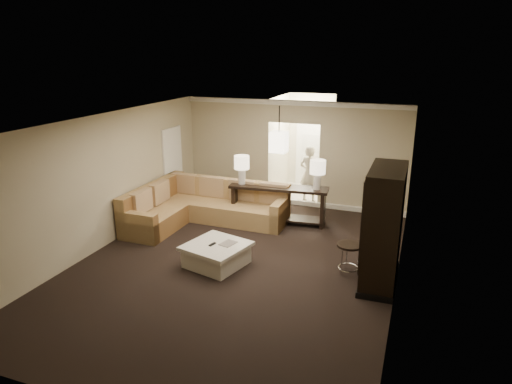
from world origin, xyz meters
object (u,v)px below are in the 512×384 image
at_px(sectional_sofa, 201,207).
at_px(coffee_table, 217,254).
at_px(armoire, 383,229).
at_px(person, 310,171).
at_px(drink_table, 349,252).
at_px(console_table, 278,201).

bearing_deg(sectional_sofa, coffee_table, -55.31).
height_order(sectional_sofa, armoire, armoire).
bearing_deg(person, drink_table, 125.54).
relative_size(sectional_sofa, console_table, 1.36).
distance_m(console_table, armoire, 3.46).
height_order(drink_table, person, person).
bearing_deg(drink_table, person, 114.04).
relative_size(console_table, drink_table, 4.08).
height_order(sectional_sofa, drink_table, sectional_sofa).
relative_size(console_table, person, 1.38).
relative_size(coffee_table, person, 0.75).
distance_m(coffee_table, console_table, 2.68).
bearing_deg(coffee_table, drink_table, 12.59).
xyz_separation_m(console_table, person, (0.32, 1.80, 0.33)).
bearing_deg(person, sectional_sofa, 61.11).
height_order(coffee_table, console_table, console_table).
bearing_deg(armoire, drink_table, 166.17).
height_order(console_table, drink_table, console_table).
xyz_separation_m(coffee_table, person, (0.75, 4.43, 0.65)).
height_order(armoire, drink_table, armoire).
relative_size(sectional_sofa, drink_table, 5.57).
distance_m(sectional_sofa, person, 3.25).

